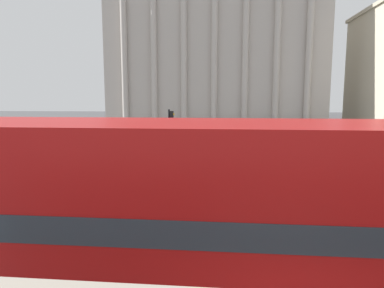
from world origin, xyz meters
TOP-DOWN VIEW (x-y plane):
  - double_decker_bus at (-0.82, 3.61)m, footprint 11.44×2.71m
  - plaza_building_left at (-2.70, 55.84)m, footprint 34.07×15.02m
  - traffic_light_near at (-1.66, 11.22)m, footprint 0.42×0.24m
  - traffic_light_mid at (-4.50, 18.74)m, footprint 0.42×0.24m
  - car_navy at (-6.01, 22.41)m, footprint 4.20×1.93m
  - pedestrian_grey at (1.71, 21.45)m, footprint 0.32×0.32m
  - pedestrian_olive at (1.27, 12.29)m, footprint 0.32×0.32m

SIDE VIEW (x-z plane):
  - car_navy at x=-6.01m, z-range 0.02..1.37m
  - pedestrian_olive at x=1.27m, z-range 0.11..1.71m
  - pedestrian_grey at x=1.71m, z-range 0.14..1.90m
  - double_decker_bus at x=-0.82m, z-range 0.23..4.36m
  - traffic_light_near at x=-1.66m, z-range 0.56..4.13m
  - traffic_light_mid at x=-4.50m, z-range 0.58..4.36m
  - plaza_building_left at x=-2.70m, z-range 0.00..22.60m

